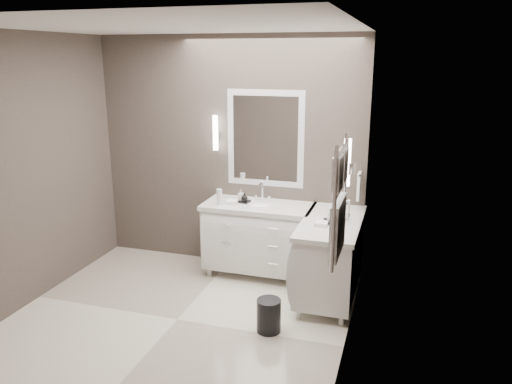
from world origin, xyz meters
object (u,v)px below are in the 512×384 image
(vanity_right, at_px, (330,254))
(waste_bin, at_px, (269,316))
(towel_ladder, at_px, (339,207))
(vanity_back, at_px, (258,235))

(vanity_right, distance_m, waste_bin, 1.00)
(vanity_right, height_order, towel_ladder, towel_ladder)
(vanity_right, bearing_deg, vanity_back, 159.62)
(towel_ladder, bearing_deg, waste_bin, 144.72)
(vanity_back, xyz_separation_m, towel_ladder, (1.10, -1.63, 0.91))
(towel_ladder, distance_m, waste_bin, 1.47)
(vanity_back, bearing_deg, waste_bin, -68.88)
(vanity_back, distance_m, towel_ladder, 2.16)
(vanity_right, bearing_deg, waste_bin, -116.85)
(towel_ladder, relative_size, waste_bin, 2.87)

